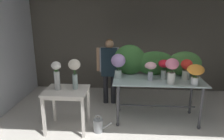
# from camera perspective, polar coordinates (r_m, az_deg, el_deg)

# --- Properties ---
(ground_plane) EXTENTS (7.45, 7.45, 0.00)m
(ground_plane) POSITION_cam_1_polar(r_m,az_deg,el_deg) (4.64, 5.77, -12.14)
(ground_plane) COLOR silver
(wall_back) EXTENTS (5.73, 0.12, 3.00)m
(wall_back) POSITION_cam_1_polar(r_m,az_deg,el_deg) (5.80, 5.71, 9.07)
(wall_back) COLOR #5B564C
(wall_back) RESTS_ON ground
(display_table_glass) EXTENTS (1.75, 0.83, 0.88)m
(display_table_glass) POSITION_cam_1_polar(r_m,az_deg,el_deg) (4.24, 12.39, -4.43)
(display_table_glass) COLOR #A9C3C4
(display_table_glass) RESTS_ON ground
(side_table_white) EXTENTS (0.78, 0.63, 0.79)m
(side_table_white) POSITION_cam_1_polar(r_m,az_deg,el_deg) (3.91, -12.39, -6.73)
(side_table_white) COLOR silver
(side_table_white) RESTS_ON ground
(florist) EXTENTS (0.61, 0.24, 1.56)m
(florist) POSITION_cam_1_polar(r_m,az_deg,el_deg) (4.86, -0.71, 1.43)
(florist) COLOR #232328
(florist) RESTS_ON ground
(foliage_backdrop) EXTENTS (1.81, 0.31, 0.63)m
(foliage_backdrop) POSITION_cam_1_polar(r_m,az_deg,el_deg) (4.40, 12.35, 2.09)
(foliage_backdrop) COLOR #387033
(foliage_backdrop) RESTS_ON display_table_glass
(vase_rosy_peonies) EXTENTS (0.24, 0.24, 0.48)m
(vase_rosy_peonies) POSITION_cam_1_polar(r_m,az_deg,el_deg) (3.90, 16.10, 0.22)
(vase_rosy_peonies) COLOR silver
(vase_rosy_peonies) RESTS_ON display_table_glass
(vase_sunset_ranunculus) EXTENTS (0.31, 0.29, 0.39)m
(vase_sunset_ranunculus) POSITION_cam_1_polar(r_m,az_deg,el_deg) (3.98, 21.95, -0.51)
(vase_sunset_ranunculus) COLOR silver
(vase_sunset_ranunculus) RESTS_ON display_table_glass
(vase_scarlet_lilies) EXTENTS (0.24, 0.22, 0.40)m
(vase_scarlet_lilies) POSITION_cam_1_polar(r_m,az_deg,el_deg) (4.29, 19.85, 0.59)
(vase_scarlet_lilies) COLOR silver
(vase_scarlet_lilies) RESTS_ON display_table_glass
(vase_blush_stock) EXTENTS (0.22, 0.22, 0.36)m
(vase_blush_stock) POSITION_cam_1_polar(r_m,az_deg,el_deg) (4.03, 10.57, 0.52)
(vase_blush_stock) COLOR silver
(vase_blush_stock) RESTS_ON display_table_glass
(vase_lilac_tulips) EXTENTS (0.29, 0.28, 0.49)m
(vase_lilac_tulips) POSITION_cam_1_polar(r_m,az_deg,el_deg) (4.09, 1.71, 1.99)
(vase_lilac_tulips) COLOR silver
(vase_lilac_tulips) RESTS_ON display_table_glass
(vase_crimson_anemones) EXTENTS (0.22, 0.22, 0.39)m
(vase_crimson_anemones) POSITION_cam_1_polar(r_m,az_deg,el_deg) (4.16, 14.10, 0.95)
(vase_crimson_anemones) COLOR silver
(vase_crimson_anemones) RESTS_ON display_table_glass
(vase_white_roses_tall) EXTENTS (0.19, 0.17, 0.53)m
(vase_white_roses_tall) POSITION_cam_1_polar(r_m,az_deg,el_deg) (3.83, -14.97, -1.18)
(vase_white_roses_tall) COLOR silver
(vase_white_roses_tall) RESTS_ON side_table_white
(vase_cream_lisianthus_tall) EXTENTS (0.22, 0.22, 0.56)m
(vase_cream_lisianthus_tall) POSITION_cam_1_polar(r_m,az_deg,el_deg) (3.78, -10.27, 0.13)
(vase_cream_lisianthus_tall) COLOR silver
(vase_cream_lisianthus_tall) RESTS_ON side_table_white
(watering_can) EXTENTS (0.35, 0.18, 0.34)m
(watering_can) POSITION_cam_1_polar(r_m,az_deg,el_deg) (3.99, -3.74, -14.95)
(watering_can) COLOR #999EA3
(watering_can) RESTS_ON ground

